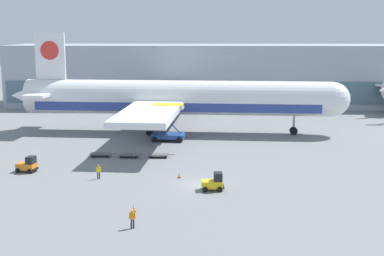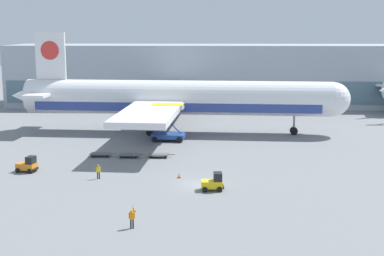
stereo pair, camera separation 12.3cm
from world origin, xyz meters
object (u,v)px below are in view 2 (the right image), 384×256
object	(u,v)px
baggage_tug_foreground	(213,183)
baggage_dolly_second	(129,155)
traffic_cone_near	(133,208)
airplane_main	(173,99)
scissor_lift_loader	(168,127)
ground_crew_near	(98,171)
ground_crew_far	(132,217)
traffic_cone_far	(179,175)
baggage_dolly_lead	(100,154)
baggage_tug_mid	(28,165)
baggage_dolly_third	(159,155)

from	to	relation	value
baggage_tug_foreground	baggage_dolly_second	xyz separation A→B (m)	(-11.67, 14.96, -0.49)
traffic_cone_near	airplane_main	bearing A→B (deg)	88.70
scissor_lift_loader	traffic_cone_near	bearing A→B (deg)	-88.01
ground_crew_near	ground_crew_far	world-z (taller)	ground_crew_far
baggage_dolly_second	scissor_lift_loader	bearing A→B (deg)	67.41
ground_crew_far	traffic_cone_far	xyz separation A→B (m)	(3.20, 16.64, -0.71)
airplane_main	baggage_dolly_lead	world-z (taller)	airplane_main
airplane_main	scissor_lift_loader	world-z (taller)	airplane_main
baggage_tug_mid	baggage_dolly_lead	xyz separation A→B (m)	(7.37, 8.37, -0.49)
baggage_dolly_third	ground_crew_near	world-z (taller)	ground_crew_near
scissor_lift_loader	baggage_dolly_second	bearing A→B (deg)	-108.27
baggage_dolly_second	baggage_tug_mid	bearing A→B (deg)	-146.11
baggage_tug_foreground	baggage_tug_mid	bearing A→B (deg)	159.73
baggage_tug_mid	ground_crew_near	size ratio (longest dim) A/B	1.54
baggage_dolly_third	traffic_cone_far	xyz separation A→B (m)	(3.47, -10.21, -0.06)
ground_crew_far	scissor_lift_loader	bearing A→B (deg)	-91.79
ground_crew_near	ground_crew_far	distance (m)	17.04
airplane_main	baggage_dolly_third	world-z (taller)	airplane_main
scissor_lift_loader	baggage_dolly_third	distance (m)	11.60
baggage_dolly_third	traffic_cone_far	distance (m)	10.78
baggage_dolly_second	traffic_cone_near	size ratio (longest dim) A/B	5.03
baggage_dolly_second	ground_crew_near	xyz separation A→B (m)	(-1.95, -10.90, 0.63)
airplane_main	ground_crew_far	size ratio (longest dim) A/B	32.81
baggage_dolly_lead	baggage_dolly_third	xyz separation A→B (m)	(8.16, -0.23, 0.00)
baggage_dolly_lead	scissor_lift_loader	bearing A→B (deg)	51.40
airplane_main	ground_crew_far	world-z (taller)	airplane_main
traffic_cone_far	baggage_tug_foreground	bearing A→B (deg)	-50.08
baggage_tug_foreground	baggage_tug_mid	distance (m)	24.10
ground_crew_near	baggage_tug_mid	bearing A→B (deg)	-41.85
baggage_tug_foreground	baggage_dolly_lead	size ratio (longest dim) A/B	0.68
scissor_lift_loader	baggage_tug_foreground	world-z (taller)	scissor_lift_loader
traffic_cone_near	scissor_lift_loader	bearing A→B (deg)	88.85
baggage_dolly_lead	baggage_tug_foreground	bearing A→B (deg)	-45.46
baggage_dolly_second	ground_crew_far	size ratio (longest dim) A/B	2.10
baggage_tug_foreground	ground_crew_near	bearing A→B (deg)	159.88
airplane_main	scissor_lift_loader	distance (m)	7.74
baggage_dolly_lead	ground_crew_far	xyz separation A→B (m)	(8.43, -27.09, 0.66)
airplane_main	baggage_tug_mid	bearing A→B (deg)	-118.36
baggage_tug_mid	baggage_dolly_second	distance (m)	13.95
airplane_main	baggage_dolly_third	distance (m)	19.09
baggage_dolly_third	traffic_cone_far	world-z (taller)	traffic_cone_far
airplane_main	ground_crew_near	bearing A→B (deg)	-99.79
baggage_dolly_third	traffic_cone_near	xyz separation A→B (m)	(-0.26, -22.46, -0.03)
baggage_dolly_second	ground_crew_far	distance (m)	27.09
baggage_dolly_lead	traffic_cone_near	distance (m)	24.03
baggage_dolly_third	ground_crew_far	size ratio (longest dim) A/B	2.10
baggage_dolly_lead	baggage_dolly_third	bearing A→B (deg)	-2.83
ground_crew_far	traffic_cone_far	world-z (taller)	ground_crew_far
airplane_main	scissor_lift_loader	xyz separation A→B (m)	(-0.24, -6.83, -3.64)
baggage_dolly_third	airplane_main	bearing A→B (deg)	86.73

